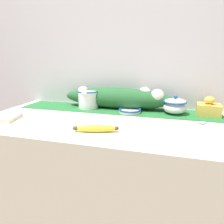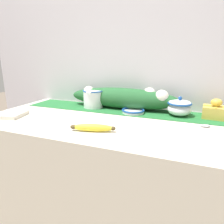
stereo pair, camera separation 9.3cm
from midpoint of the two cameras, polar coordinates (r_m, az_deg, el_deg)
countertop at (r=1.20m, az=1.12°, el=-23.56°), size 1.25×0.61×0.92m
back_wall at (r=1.25m, az=6.66°, el=14.43°), size 2.05×0.04×2.40m
table_runner at (r=1.16m, az=4.55°, el=0.56°), size 1.15×0.21×0.00m
cream_pitcher at (r=1.21m, az=-3.13°, el=3.98°), size 0.12×0.14×0.11m
sugar_bowl at (r=1.10m, az=21.00°, el=1.24°), size 0.12×0.12×0.10m
small_dish at (r=1.10m, az=8.46°, el=0.27°), size 0.13×0.13×0.02m
banana at (r=0.82m, az=-2.32°, el=-4.56°), size 0.19×0.08×0.03m
spoon at (r=0.99m, az=27.19°, el=-3.57°), size 0.16×0.08×0.01m
napkin_stack at (r=1.14m, az=-24.91°, el=-0.70°), size 0.15×0.15×0.02m
gift_box at (r=1.14m, az=29.56°, el=0.20°), size 0.12×0.11×0.10m
poinsettia_garland at (r=1.18m, az=5.50°, el=4.09°), size 0.67×0.13×0.13m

